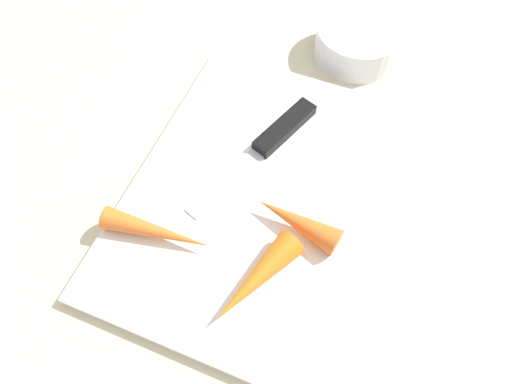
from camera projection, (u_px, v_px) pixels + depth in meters
ground_plane at (256, 198)px, 0.52m from camera, size 1.40×1.40×0.00m
cutting_board at (256, 195)px, 0.51m from camera, size 0.36×0.26×0.01m
knife at (277, 135)px, 0.54m from camera, size 0.19×0.09×0.01m
carrot_medium at (256, 280)px, 0.44m from camera, size 0.11×0.07×0.03m
carrot_shortest at (297, 221)px, 0.47m from camera, size 0.04×0.09×0.03m
carrot_longest at (157, 231)px, 0.47m from camera, size 0.03×0.11×0.02m
small_bowl at (358, 42)px, 0.61m from camera, size 0.11×0.11×0.04m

